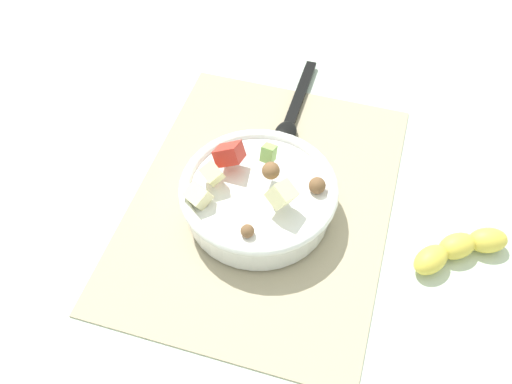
# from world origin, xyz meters

# --- Properties ---
(ground_plane) EXTENTS (2.40, 2.40, 0.00)m
(ground_plane) POSITION_xyz_m (0.00, 0.00, 0.00)
(ground_plane) COLOR silver
(placemat) EXTENTS (0.51, 0.38, 0.01)m
(placemat) POSITION_xyz_m (0.00, 0.00, 0.00)
(placemat) COLOR tan
(placemat) RESTS_ON ground_plane
(salad_bowl) EXTENTS (0.23, 0.23, 0.12)m
(salad_bowl) POSITION_xyz_m (-0.02, 0.00, 0.04)
(salad_bowl) COLOR white
(salad_bowl) RESTS_ON placemat
(serving_spoon) EXTENTS (0.22, 0.04, 0.01)m
(serving_spoon) POSITION_xyz_m (0.18, 0.00, 0.01)
(serving_spoon) COLOR black
(serving_spoon) RESTS_ON placemat
(banana_whole) EXTENTS (0.11, 0.14, 0.04)m
(banana_whole) POSITION_xyz_m (-0.01, -0.29, 0.02)
(banana_whole) COLOR yellow
(banana_whole) RESTS_ON ground_plane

